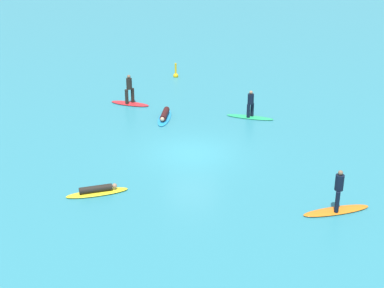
{
  "coord_description": "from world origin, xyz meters",
  "views": [
    {
      "loc": [
        2.25,
        -26.62,
        12.1
      ],
      "look_at": [
        0.0,
        0.0,
        0.5
      ],
      "focal_mm": 54.44,
      "sensor_mm": 36.0,
      "label": 1
    }
  ],
  "objects_px": {
    "surfer_on_orange_board": "(337,201)",
    "marker_buoy": "(176,74)",
    "surfer_on_red_board": "(130,97)",
    "surfer_on_yellow_board": "(97,191)",
    "surfer_on_blue_board": "(165,116)",
    "surfer_on_green_board": "(250,110)"
  },
  "relations": [
    {
      "from": "surfer_on_blue_board",
      "to": "surfer_on_green_board",
      "type": "bearing_deg",
      "value": 97.47
    },
    {
      "from": "surfer_on_green_board",
      "to": "surfer_on_blue_board",
      "type": "distance_m",
      "value": 4.99
    },
    {
      "from": "surfer_on_yellow_board",
      "to": "surfer_on_red_board",
      "type": "bearing_deg",
      "value": 71.59
    },
    {
      "from": "surfer_on_blue_board",
      "to": "surfer_on_red_board",
      "type": "bearing_deg",
      "value": -131.13
    },
    {
      "from": "surfer_on_blue_board",
      "to": "surfer_on_orange_board",
      "type": "bearing_deg",
      "value": 41.29
    },
    {
      "from": "surfer_on_red_board",
      "to": "surfer_on_yellow_board",
      "type": "relative_size",
      "value": 0.95
    },
    {
      "from": "surfer_on_green_board",
      "to": "surfer_on_yellow_board",
      "type": "distance_m",
      "value": 11.97
    },
    {
      "from": "marker_buoy",
      "to": "surfer_on_red_board",
      "type": "bearing_deg",
      "value": -110.06
    },
    {
      "from": "surfer_on_green_board",
      "to": "surfer_on_yellow_board",
      "type": "xyz_separation_m",
      "value": [
        -6.71,
        -9.91,
        -0.34
      ]
    },
    {
      "from": "surfer_on_yellow_board",
      "to": "marker_buoy",
      "type": "bearing_deg",
      "value": 63.31
    },
    {
      "from": "surfer_on_orange_board",
      "to": "surfer_on_blue_board",
      "type": "distance_m",
      "value": 13.13
    },
    {
      "from": "surfer_on_orange_board",
      "to": "surfer_on_yellow_board",
      "type": "height_order",
      "value": "surfer_on_orange_board"
    },
    {
      "from": "surfer_on_green_board",
      "to": "surfer_on_yellow_board",
      "type": "bearing_deg",
      "value": -112.1
    },
    {
      "from": "surfer_on_green_board",
      "to": "surfer_on_blue_board",
      "type": "relative_size",
      "value": 1.03
    },
    {
      "from": "surfer_on_orange_board",
      "to": "marker_buoy",
      "type": "distance_m",
      "value": 20.28
    },
    {
      "from": "surfer_on_red_board",
      "to": "surfer_on_blue_board",
      "type": "xyz_separation_m",
      "value": [
        2.45,
        -2.25,
        -0.34
      ]
    },
    {
      "from": "surfer_on_yellow_board",
      "to": "surfer_on_blue_board",
      "type": "distance_m",
      "value": 9.54
    },
    {
      "from": "marker_buoy",
      "to": "surfer_on_orange_board",
      "type": "bearing_deg",
      "value": -64.66
    },
    {
      "from": "surfer_on_red_board",
      "to": "surfer_on_green_board",
      "type": "bearing_deg",
      "value": 1.83
    },
    {
      "from": "surfer_on_green_board",
      "to": "surfer_on_blue_board",
      "type": "xyz_separation_m",
      "value": [
        -4.95,
        -0.53,
        -0.32
      ]
    },
    {
      "from": "surfer_on_yellow_board",
      "to": "surfer_on_green_board",
      "type": "bearing_deg",
      "value": 34.06
    },
    {
      "from": "marker_buoy",
      "to": "surfer_on_yellow_board",
      "type": "bearing_deg",
      "value": -94.85
    }
  ]
}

